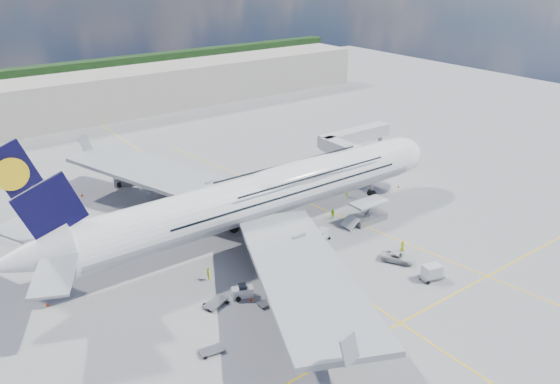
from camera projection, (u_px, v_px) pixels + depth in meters
ground at (301, 257)px, 82.96m from camera, size 300.00×300.00×0.00m
taxi_line_main at (301, 257)px, 82.96m from camera, size 0.25×220.00×0.01m
taxi_line_cross at (400, 323)px, 68.20m from camera, size 120.00×0.25×0.01m
taxi_line_diag at (328, 211)px, 97.95m from camera, size 14.16×99.06×0.01m
airliner at (264, 194)px, 87.74m from camera, size 77.26×79.15×23.71m
jet_bridge at (352, 143)px, 111.87m from camera, size 18.80×12.10×8.50m
cargo_loader at (367, 215)px, 93.74m from camera, size 8.53×3.20×3.67m
terminal at (88, 98)px, 150.67m from camera, size 180.00×16.00×12.00m
tree_line at (154, 65)px, 206.41m from camera, size 160.00×6.00×8.00m
dolly_row_a at (212, 350)px, 63.01m from camera, size 3.01×1.94×0.41m
dolly_row_b at (268, 302)px, 71.78m from camera, size 2.71×1.45×0.40m
dolly_row_c at (265, 263)px, 80.81m from camera, size 3.52×2.18×0.49m
dolly_back at (216, 303)px, 71.53m from camera, size 3.72×2.85×0.49m
dolly_nose_far at (432, 272)px, 76.99m from camera, size 3.79×2.60×2.18m
dolly_nose_near at (322, 235)px, 87.51m from camera, size 3.33×2.62×1.87m
baggage_tug at (243, 292)px, 73.12m from camera, size 3.19×2.40×1.81m
catering_truck_inner at (182, 182)px, 105.60m from camera, size 6.87×4.25×3.82m
catering_truck_outer at (131, 175)px, 108.56m from camera, size 7.44×5.24×4.10m
service_van at (398, 257)px, 81.64m from camera, size 4.52×5.51×1.40m
crew_nose at (347, 192)px, 103.29m from camera, size 0.86×0.75×1.99m
crew_loader at (333, 214)px, 94.73m from camera, size 1.09×1.13×1.84m
crew_wing at (209, 274)px, 76.91m from camera, size 0.71×1.20×1.93m
crew_van at (403, 246)px, 84.46m from camera, size 0.99×1.04×1.80m
crew_tug at (319, 311)px, 68.95m from camera, size 1.18×0.68×1.82m
cone_nose at (399, 186)px, 107.73m from camera, size 0.43×0.43×0.54m
cone_wing_left_inner at (174, 223)px, 92.84m from camera, size 0.41×0.41×0.52m
cone_wing_left_outer at (82, 195)px, 103.82m from camera, size 0.49×0.49×0.63m
cone_wing_right_inner at (251, 299)px, 72.49m from camera, size 0.44×0.44×0.56m
cone_wing_right_outer at (284, 331)px, 66.28m from camera, size 0.49×0.49×0.62m
cone_tail at (47, 304)px, 71.42m from camera, size 0.43×0.43×0.54m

